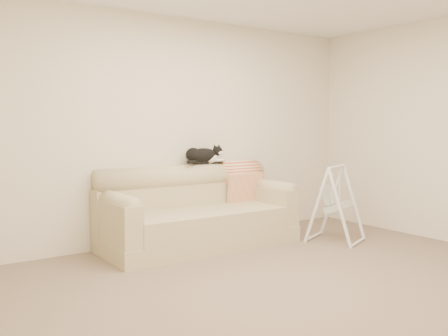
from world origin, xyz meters
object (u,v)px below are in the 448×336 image
object	(u,v)px
sofa	(196,214)
baby_swing	(335,203)
tuxedo_cat	(203,155)
remote_a	(201,163)
remote_b	(218,162)

from	to	relation	value
sofa	baby_swing	world-z (taller)	sofa
sofa	tuxedo_cat	distance (m)	0.74
sofa	tuxedo_cat	bearing A→B (deg)	44.50
remote_a	tuxedo_cat	world-z (taller)	tuxedo_cat
remote_a	baby_swing	world-z (taller)	remote_a
sofa	remote_b	bearing A→B (deg)	26.93
sofa	remote_a	size ratio (longest dim) A/B	11.86
remote_a	tuxedo_cat	distance (m)	0.10
sofa	remote_a	xyz separation A→B (m)	(0.22, 0.25, 0.56)
remote_b	tuxedo_cat	size ratio (longest dim) A/B	0.30
remote_a	remote_b	bearing A→B (deg)	-3.89
baby_swing	remote_a	bearing A→B (deg)	140.90
remote_a	remote_b	xyz separation A→B (m)	(0.24, -0.02, -0.00)
remote_a	remote_b	world-z (taller)	remote_a
remote_b	baby_swing	distance (m)	1.47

